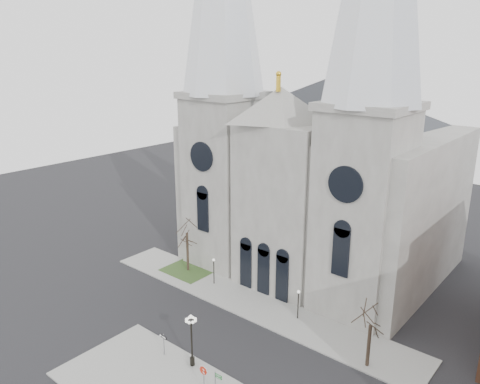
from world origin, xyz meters
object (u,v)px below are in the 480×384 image
Objects in this scene: one_way_sign at (164,341)px; street_name_sign at (216,382)px; stop_sign at (204,373)px; globe_lamp at (191,334)px.

one_way_sign is 7.50m from street_name_sign.
stop_sign is at bearing -6.20° from one_way_sign.
one_way_sign is (-6.15, 1.08, -0.24)m from stop_sign.
one_way_sign is at bearing 169.82° from street_name_sign.
globe_lamp is at bearing 157.35° from street_name_sign.
one_way_sign is at bearing -168.62° from globe_lamp.
globe_lamp reaches higher than stop_sign.
globe_lamp is at bearing 170.63° from stop_sign.
stop_sign reaches higher than one_way_sign.
stop_sign is 6.25m from one_way_sign.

